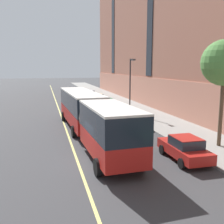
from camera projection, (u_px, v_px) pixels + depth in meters
The scene contains 11 objects.
ground_plane at pixel (97, 162), 16.52m from camera, with size 260.00×260.00×0.00m, color #38383A.
sidewalk at pixel (199, 138), 21.64m from camera, with size 5.34×160.00×0.15m, color gray.
city_bus at pixel (89, 113), 21.88m from camera, with size 3.64×19.06×3.57m.
parked_car_navy_0 at pixel (132, 118), 26.41m from camera, with size 2.05×4.70×1.56m.
parked_car_green_1 at pixel (107, 104), 36.87m from camera, with size 2.00×4.64×1.56m.
parked_car_red_3 at pixel (184, 148), 16.69m from camera, with size 1.99×4.36×1.56m.
parked_car_champagne_5 at pixel (98, 98), 43.50m from camera, with size 2.02×4.57×1.56m.
parked_car_silver_6 at pixel (90, 94), 50.06m from camera, with size 2.03×4.39×1.56m.
street_tree_mid_block at pixel (224, 63), 18.41m from camera, with size 3.27×3.27×7.68m.
street_lamp at pixel (131, 80), 31.71m from camera, with size 0.36×1.48×6.73m.
lane_centerline at pixel (73, 149), 19.09m from camera, with size 0.16×140.00×0.01m, color #E0D66B.
Camera 1 is at (-3.01, -15.48, 5.90)m, focal length 42.00 mm.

